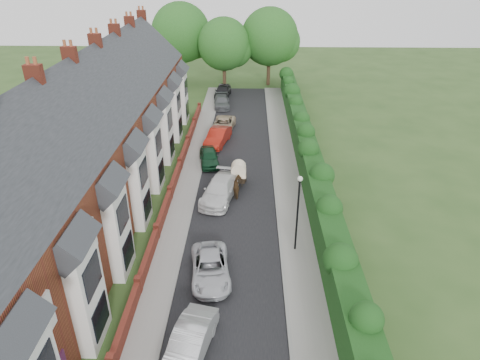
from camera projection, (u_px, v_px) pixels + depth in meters
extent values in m
plane|color=#2D4C1E|center=(238.00, 294.00, 23.03)|extent=(140.00, 140.00, 0.00)
cube|color=black|center=(236.00, 193.00, 32.76)|extent=(6.00, 58.00, 0.02)
cube|color=gray|center=(289.00, 193.00, 32.65)|extent=(2.20, 58.00, 0.12)
cube|color=gray|center=(186.00, 192.00, 32.82)|extent=(1.70, 58.00, 0.12)
cube|color=gray|center=(276.00, 193.00, 32.67)|extent=(0.18, 58.00, 0.13)
cube|color=gray|center=(196.00, 192.00, 32.80)|extent=(0.18, 58.00, 0.13)
cube|color=#173D13|center=(314.00, 180.00, 32.05)|extent=(1.50, 58.00, 2.50)
cube|color=brown|center=(89.00, 159.00, 30.59)|extent=(8.00, 40.00, 6.50)
cube|color=#25282C|center=(81.00, 116.00, 29.07)|extent=(8.00, 40.20, 8.00)
cube|color=#25282C|center=(14.00, 337.00, 13.40)|extent=(1.70, 2.60, 1.70)
cube|color=white|center=(45.00, 317.00, 15.74)|extent=(0.12, 1.20, 1.60)
cube|color=white|center=(89.00, 297.00, 19.22)|extent=(0.70, 2.40, 5.20)
cube|color=black|center=(101.00, 316.00, 19.77)|extent=(0.06, 1.80, 1.60)
cube|color=black|center=(92.00, 276.00, 18.65)|extent=(0.06, 1.80, 1.60)
cube|color=#25282C|center=(73.00, 242.00, 17.82)|extent=(1.70, 2.60, 1.70)
cube|color=#3F2D2D|center=(101.00, 290.00, 21.81)|extent=(0.08, 0.90, 2.10)
cube|color=white|center=(90.00, 238.00, 20.15)|extent=(0.12, 1.20, 1.60)
cube|color=white|center=(119.00, 233.00, 23.64)|extent=(0.70, 2.40, 5.20)
cube|color=black|center=(128.00, 250.00, 24.19)|extent=(0.06, 1.80, 1.60)
cube|color=black|center=(123.00, 214.00, 23.07)|extent=(0.06, 1.80, 1.60)
cube|color=#25282C|center=(109.00, 185.00, 22.24)|extent=(1.70, 2.60, 1.70)
cube|color=#3F2D2D|center=(127.00, 234.00, 26.23)|extent=(0.08, 0.90, 2.10)
cube|color=white|center=(119.00, 187.00, 24.57)|extent=(0.12, 1.20, 1.60)
cube|color=white|center=(140.00, 189.00, 28.06)|extent=(0.70, 2.40, 5.20)
cube|color=black|center=(147.00, 205.00, 28.61)|extent=(0.06, 1.80, 1.60)
cube|color=black|center=(144.00, 173.00, 27.49)|extent=(0.06, 1.80, 1.60)
cube|color=#25282C|center=(132.00, 147.00, 26.66)|extent=(1.70, 2.60, 1.70)
cube|color=#3F2D2D|center=(145.00, 193.00, 30.65)|extent=(0.08, 0.90, 2.10)
cube|color=white|center=(140.00, 151.00, 28.99)|extent=(0.12, 1.20, 1.60)
cube|color=white|center=(155.00, 157.00, 32.48)|extent=(0.70, 2.40, 5.20)
cube|color=black|center=(161.00, 171.00, 33.03)|extent=(0.06, 1.80, 1.60)
cube|color=black|center=(159.00, 142.00, 31.91)|extent=(0.06, 1.80, 1.60)
cube|color=#25282C|center=(149.00, 119.00, 31.08)|extent=(1.70, 2.60, 1.70)
cube|color=#3F2D2D|center=(158.00, 163.00, 35.07)|extent=(0.08, 0.90, 2.10)
cube|color=white|center=(154.00, 125.00, 33.41)|extent=(0.12, 1.20, 1.60)
cube|color=white|center=(167.00, 133.00, 36.90)|extent=(0.70, 2.40, 5.20)
cube|color=black|center=(172.00, 146.00, 37.45)|extent=(0.06, 1.80, 1.60)
cube|color=black|center=(170.00, 120.00, 36.33)|extent=(0.06, 1.80, 1.60)
cube|color=#25282C|center=(162.00, 99.00, 35.50)|extent=(1.70, 2.60, 1.70)
cube|color=#3F2D2D|center=(169.00, 140.00, 39.48)|extent=(0.08, 0.90, 2.10)
cube|color=white|center=(166.00, 105.00, 37.83)|extent=(0.12, 1.20, 1.60)
cube|color=white|center=(176.00, 114.00, 41.32)|extent=(0.70, 2.40, 5.20)
cube|color=black|center=(181.00, 125.00, 41.87)|extent=(0.06, 1.80, 1.60)
cube|color=black|center=(179.00, 102.00, 40.75)|extent=(0.06, 1.80, 1.60)
cube|color=#25282C|center=(172.00, 83.00, 39.92)|extent=(1.70, 2.60, 1.70)
cube|color=#3F2D2D|center=(177.00, 121.00, 43.90)|extent=(0.08, 0.90, 2.10)
cube|color=white|center=(175.00, 90.00, 42.25)|extent=(0.12, 1.20, 1.60)
cube|color=white|center=(183.00, 98.00, 45.74)|extent=(0.70, 2.40, 5.20)
cube|color=black|center=(187.00, 109.00, 46.29)|extent=(0.06, 1.80, 1.60)
cube|color=black|center=(186.00, 87.00, 45.17)|extent=(0.06, 1.80, 1.60)
cube|color=#25282C|center=(180.00, 70.00, 44.34)|extent=(1.70, 2.60, 1.70)
cube|color=#3F2D2D|center=(184.00, 106.00, 48.32)|extent=(0.08, 0.90, 2.10)
cube|color=white|center=(182.00, 77.00, 46.67)|extent=(0.12, 1.20, 1.60)
cube|color=maroon|center=(35.00, 79.00, 22.88)|extent=(0.90, 0.50, 1.60)
cylinder|color=brown|center=(28.00, 61.00, 22.44)|extent=(0.20, 0.20, 0.50)
cylinder|color=brown|center=(35.00, 62.00, 22.43)|extent=(0.20, 0.20, 0.50)
cube|color=maroon|center=(70.00, 59.00, 27.30)|extent=(0.90, 0.50, 1.60)
cylinder|color=brown|center=(64.00, 44.00, 26.86)|extent=(0.20, 0.20, 0.50)
cylinder|color=brown|center=(71.00, 44.00, 26.85)|extent=(0.20, 0.20, 0.50)
cube|color=maroon|center=(96.00, 45.00, 31.71)|extent=(0.90, 0.50, 1.60)
cylinder|color=brown|center=(91.00, 31.00, 31.28)|extent=(0.20, 0.20, 0.50)
cylinder|color=brown|center=(96.00, 31.00, 31.27)|extent=(0.20, 0.20, 0.50)
cube|color=maroon|center=(115.00, 34.00, 36.13)|extent=(0.90, 0.50, 1.60)
cylinder|color=brown|center=(111.00, 22.00, 35.69)|extent=(0.20, 0.20, 0.50)
cylinder|color=brown|center=(116.00, 22.00, 35.69)|extent=(0.20, 0.20, 0.50)
cube|color=maroon|center=(130.00, 25.00, 40.55)|extent=(0.90, 0.50, 1.60)
cylinder|color=brown|center=(126.00, 14.00, 40.11)|extent=(0.20, 0.20, 0.50)
cylinder|color=brown|center=(131.00, 14.00, 40.10)|extent=(0.20, 0.20, 0.50)
cube|color=maroon|center=(142.00, 18.00, 44.97)|extent=(0.90, 0.50, 1.60)
cylinder|color=brown|center=(139.00, 8.00, 44.53)|extent=(0.20, 0.20, 0.50)
cylinder|color=brown|center=(143.00, 8.00, 44.52)|extent=(0.20, 0.20, 0.50)
cube|color=maroon|center=(127.00, 322.00, 20.73)|extent=(0.30, 4.70, 0.90)
cube|color=maroon|center=(149.00, 257.00, 25.15)|extent=(0.30, 4.70, 0.90)
cube|color=maroon|center=(164.00, 212.00, 29.57)|extent=(0.30, 4.70, 0.90)
cube|color=maroon|center=(175.00, 178.00, 33.99)|extent=(0.30, 4.70, 0.90)
cube|color=maroon|center=(184.00, 153.00, 38.40)|extent=(0.30, 4.70, 0.90)
cube|color=maroon|center=(191.00, 132.00, 42.82)|extent=(0.30, 4.70, 0.90)
cube|color=maroon|center=(197.00, 116.00, 47.24)|extent=(0.30, 4.70, 0.90)
cube|color=maroon|center=(138.00, 285.00, 22.89)|extent=(0.35, 0.35, 1.10)
cube|color=maroon|center=(157.00, 231.00, 27.31)|extent=(0.35, 0.35, 1.10)
cube|color=maroon|center=(170.00, 193.00, 31.73)|extent=(0.35, 0.35, 1.10)
cube|color=maroon|center=(180.00, 164.00, 36.15)|extent=(0.35, 0.35, 1.10)
cube|color=maroon|center=(188.00, 141.00, 40.57)|extent=(0.35, 0.35, 1.10)
cube|color=maroon|center=(194.00, 123.00, 44.99)|extent=(0.35, 0.35, 1.10)
cube|color=maroon|center=(199.00, 108.00, 49.40)|extent=(0.35, 0.35, 1.10)
cylinder|color=black|center=(297.00, 217.00, 25.37)|extent=(0.12, 0.12, 4.80)
cylinder|color=black|center=(300.00, 181.00, 24.22)|extent=(0.20, 0.20, 0.10)
sphere|color=silver|center=(300.00, 179.00, 24.15)|extent=(0.32, 0.32, 0.32)
cylinder|color=#332316|center=(224.00, 71.00, 57.34)|extent=(0.50, 0.50, 4.75)
sphere|color=#1E501A|center=(224.00, 44.00, 55.70)|extent=(6.80, 6.80, 6.80)
sphere|color=#1E501A|center=(234.00, 49.00, 56.24)|extent=(4.76, 4.76, 4.76)
cylinder|color=#332316|center=(269.00, 66.00, 58.86)|extent=(0.50, 0.50, 5.25)
sphere|color=#1E501A|center=(269.00, 37.00, 57.04)|extent=(7.60, 7.60, 7.60)
sphere|color=#1E501A|center=(280.00, 42.00, 57.62)|extent=(5.32, 5.32, 5.32)
cylinder|color=#332316|center=(183.00, 63.00, 59.95)|extent=(0.50, 0.50, 5.50)
sphere|color=#1E501A|center=(181.00, 33.00, 58.04)|extent=(8.00, 8.00, 8.00)
sphere|color=#1E501A|center=(193.00, 38.00, 58.63)|extent=(5.60, 5.60, 5.60)
imported|color=#B0B1B5|center=(190.00, 343.00, 19.27)|extent=(2.44, 4.55, 1.42)
imported|color=silver|center=(210.00, 268.00, 24.01)|extent=(2.68, 4.80, 1.27)
imported|color=silver|center=(220.00, 190.00, 31.72)|extent=(3.12, 5.51, 1.51)
imported|color=#11381F|center=(209.00, 157.00, 37.11)|extent=(2.18, 4.06, 1.31)
imported|color=#9D1C11|center=(218.00, 137.00, 40.91)|extent=(2.58, 4.85, 1.52)
imported|color=#CAB192|center=(223.00, 124.00, 44.26)|extent=(2.58, 4.79, 1.28)
imported|color=#575A5E|center=(222.00, 102.00, 51.08)|extent=(2.16, 4.54, 1.28)
imported|color=black|center=(223.00, 91.00, 54.71)|extent=(2.17, 4.68, 1.55)
imported|color=#462F19|center=(238.00, 187.00, 32.16)|extent=(0.99, 1.77, 1.42)
cube|color=black|center=(239.00, 176.00, 33.73)|extent=(1.07, 1.78, 0.44)
cylinder|color=beige|center=(239.00, 169.00, 33.43)|extent=(1.16, 1.11, 1.16)
cube|color=beige|center=(239.00, 173.00, 33.62)|extent=(1.17, 1.82, 0.04)
cylinder|color=black|center=(232.00, 177.00, 34.38)|extent=(0.07, 0.80, 0.80)
cylinder|color=black|center=(246.00, 177.00, 34.35)|extent=(0.07, 0.80, 0.80)
cylinder|color=black|center=(234.00, 181.00, 32.85)|extent=(0.06, 1.60, 0.06)
cylinder|color=black|center=(242.00, 181.00, 32.83)|extent=(0.06, 1.60, 0.06)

